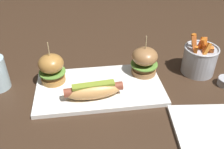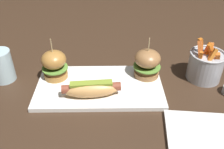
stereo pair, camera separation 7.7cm
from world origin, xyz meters
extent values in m
plane|color=#382619|center=(0.00, 0.00, 0.00)|extent=(3.00, 3.00, 0.00)
cube|color=white|center=(0.00, 0.00, 0.01)|extent=(0.40, 0.22, 0.01)
ellipsoid|color=tan|center=(-0.02, -0.05, 0.04)|extent=(0.17, 0.07, 0.05)
cylinder|color=brown|center=(-0.02, -0.05, 0.04)|extent=(0.18, 0.04, 0.03)
cube|color=olive|center=(-0.02, -0.05, 0.06)|extent=(0.13, 0.03, 0.01)
cylinder|color=#AB7536|center=(-0.15, 0.05, 0.02)|extent=(0.08, 0.08, 0.02)
cylinder|color=brown|center=(-0.15, 0.05, 0.04)|extent=(0.07, 0.07, 0.02)
cylinder|color=#609338|center=(-0.15, 0.05, 0.05)|extent=(0.08, 0.08, 0.00)
ellipsoid|color=#AB7536|center=(-0.15, 0.05, 0.08)|extent=(0.08, 0.08, 0.06)
cylinder|color=tan|center=(-0.15, 0.05, 0.13)|extent=(0.00, 0.00, 0.06)
cylinder|color=#96683E|center=(0.16, 0.05, 0.02)|extent=(0.08, 0.08, 0.02)
cylinder|color=#533419|center=(0.16, 0.05, 0.04)|extent=(0.08, 0.08, 0.02)
cylinder|color=#609338|center=(0.16, 0.05, 0.05)|extent=(0.09, 0.09, 0.00)
ellipsoid|color=#96683E|center=(0.16, 0.05, 0.08)|extent=(0.09, 0.09, 0.06)
cylinder|color=tan|center=(0.16, 0.05, 0.12)|extent=(0.00, 0.00, 0.06)
cylinder|color=#A8AAB2|center=(0.35, 0.05, 0.05)|extent=(0.11, 0.11, 0.09)
torus|color=#B7BABF|center=(0.35, 0.05, 0.09)|extent=(0.12, 0.12, 0.01)
cube|color=orange|center=(0.36, 0.04, 0.10)|extent=(0.05, 0.02, 0.08)
cube|color=orange|center=(0.32, 0.04, 0.10)|extent=(0.02, 0.05, 0.09)
cube|color=orange|center=(0.38, 0.03, 0.09)|extent=(0.03, 0.03, 0.06)
cube|color=orange|center=(0.32, 0.03, 0.09)|extent=(0.02, 0.02, 0.06)
cube|color=orange|center=(0.35, 0.02, 0.09)|extent=(0.04, 0.02, 0.07)
cube|color=orange|center=(0.34, 0.06, 0.09)|extent=(0.03, 0.02, 0.07)
cube|color=#D66312|center=(0.35, 0.06, 0.09)|extent=(0.03, 0.03, 0.08)
cube|color=orange|center=(0.33, 0.07, 0.10)|extent=(0.03, 0.02, 0.09)
cube|color=orange|center=(0.35, 0.04, 0.10)|extent=(0.02, 0.04, 0.08)
cube|color=white|center=(0.28, -0.23, 0.01)|extent=(0.23, 0.23, 0.01)
camera|label=1|loc=(-0.05, -0.63, 0.50)|focal=39.62mm
camera|label=2|loc=(0.03, -0.63, 0.50)|focal=39.62mm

